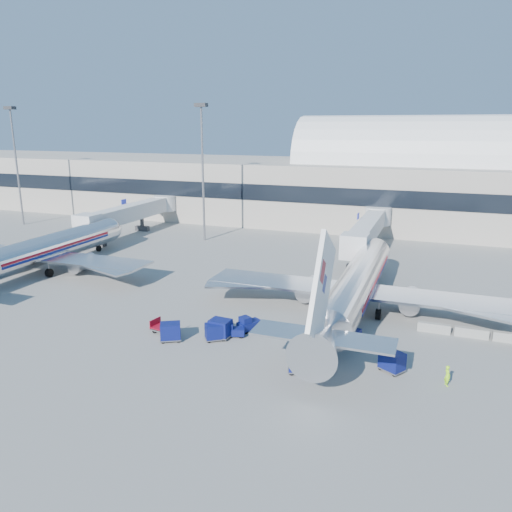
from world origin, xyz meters
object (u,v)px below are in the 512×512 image
at_px(barrier_mid, 471,333).
at_px(cart_train_b, 215,332).
at_px(airliner_mid, 37,252).
at_px(jetbridge_near, 369,228).
at_px(cart_train_a, 220,328).
at_px(jetbridge_mid, 135,212).
at_px(mast_far_west, 15,149).
at_px(barrier_far, 511,338).
at_px(tug_right, 359,338).
at_px(cart_solo_near, 301,361).
at_px(airliner_main, 355,286).
at_px(mast_west, 202,152).
at_px(tug_lead, 233,330).
at_px(cart_open_red, 164,329).
at_px(tug_left, 248,324).
at_px(barrier_near, 434,328).
at_px(cart_train_c, 171,331).
at_px(ramp_worker, 447,376).
at_px(cart_solo_far, 392,361).

distance_m(barrier_mid, cart_train_b, 23.85).
distance_m(airliner_mid, barrier_mid, 53.42).
xyz_separation_m(jetbridge_near, cart_train_a, (-8.17, -37.02, -2.99)).
height_order(jetbridge_mid, cart_train_a, jetbridge_mid).
height_order(mast_far_west, barrier_mid, mast_far_west).
bearing_deg(airliner_mid, barrier_far, -2.53).
bearing_deg(mast_far_west, cart_train_b, -31.94).
bearing_deg(tug_right, cart_solo_near, -101.98).
xyz_separation_m(airliner_main, airliner_mid, (-42.00, 0.00, 0.00)).
bearing_deg(mast_west, barrier_mid, -34.14).
height_order(tug_lead, tug_right, tug_right).
height_order(mast_far_west, cart_open_red, mast_far_west).
bearing_deg(airliner_main, tug_left, -136.37).
distance_m(tug_right, cart_train_b, 13.10).
height_order(barrier_far, tug_right, tug_right).
bearing_deg(cart_train_a, tug_lead, 38.71).
bearing_deg(cart_train_b, jetbridge_near, 40.98).
xyz_separation_m(airliner_main, jetbridge_mid, (-44.40, 26.30, 1.00)).
relative_size(mast_far_west, barrier_near, 7.53).
height_order(mast_west, cart_train_b, mast_west).
relative_size(jetbridge_mid, barrier_mid, 9.17).
bearing_deg(cart_train_c, barrier_far, -9.07).
bearing_deg(jetbridge_near, ramp_worker, -73.52).
xyz_separation_m(barrier_near, tug_right, (-6.23, -5.32, 0.18)).
bearing_deg(cart_solo_far, tug_lead, -155.38).
bearing_deg(cart_solo_near, ramp_worker, -6.15).
distance_m(tug_left, cart_train_a, 3.05).
distance_m(airliner_mid, mast_west, 30.57).
height_order(jetbridge_near, cart_train_a, jetbridge_near).
bearing_deg(mast_far_west, airliner_mid, -42.32).
distance_m(cart_train_c, cart_solo_near, 12.92).
relative_size(mast_west, barrier_mid, 7.53).
distance_m(mast_far_west, barrier_far, 90.26).
distance_m(tug_right, tug_left, 10.50).
xyz_separation_m(barrier_far, cart_train_b, (-25.43, -8.89, 0.37)).
bearing_deg(airliner_mid, cart_solo_far, -14.23).
bearing_deg(jetbridge_near, cart_open_red, -109.82).
height_order(jetbridge_mid, barrier_near, jetbridge_mid).
xyz_separation_m(mast_far_west, ramp_worker, (79.17, -38.31, -13.97)).
height_order(mast_far_west, cart_train_b, mast_far_west).
bearing_deg(tug_lead, barrier_far, -1.26).
bearing_deg(cart_solo_near, cart_solo_far, 6.06).
bearing_deg(cart_solo_near, mast_far_west, 134.09).
xyz_separation_m(airliner_mid, barrier_near, (50.00, -2.51, -2.48)).
height_order(jetbridge_near, tug_lead, jetbridge_near).
bearing_deg(barrier_mid, jetbridge_mid, 152.65).
xyz_separation_m(airliner_mid, mast_far_west, (-28.00, 25.49, 11.87)).
xyz_separation_m(barrier_near, cart_train_c, (-22.56, -10.42, 0.44)).
relative_size(tug_right, ramp_worker, 1.41).
height_order(jetbridge_near, ramp_worker, jetbridge_near).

